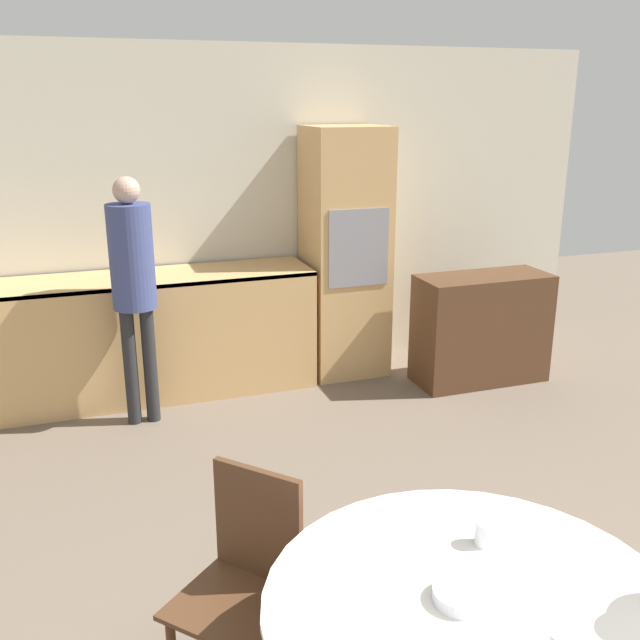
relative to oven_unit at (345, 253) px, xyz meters
name	(u,v)px	position (x,y,z in m)	size (l,w,h in m)	color
wall_back	(228,215)	(-0.87, 0.34, 0.30)	(6.39, 0.05, 2.60)	beige
kitchen_counter	(123,337)	(-1.78, -0.01, -0.51)	(2.87, 0.60, 0.94)	tan
oven_unit	(345,253)	(0.00, 0.00, 0.00)	(0.61, 0.59, 1.99)	tan
sideboard	(481,328)	(0.95, -0.59, -0.56)	(1.05, 0.45, 0.87)	#51331E
chair_far_left	(245,573)	(-1.57, -3.04, -0.50)	(0.56, 0.56, 0.88)	#51331E
person_standing	(133,273)	(-1.71, -0.49, 0.08)	(0.29, 0.29, 1.72)	#262628
cup	(485,533)	(-0.86, -3.52, -0.18)	(0.07, 0.07, 0.09)	silver
bowl_near	(462,595)	(-1.07, -3.74, -0.20)	(0.18, 0.18, 0.04)	silver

